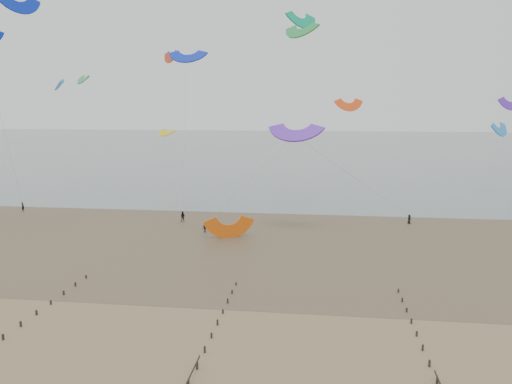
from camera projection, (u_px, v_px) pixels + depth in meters
The scene contains 6 objects.
ground at pixel (171, 330), 45.51m from camera, with size 500.00×500.00×0.00m, color brown.
sea_and_shore at pixel (209, 233), 79.63m from camera, with size 500.00×665.00×0.03m.
kitesurfer_lead at pixel (23, 207), 95.94m from camera, with size 0.65×0.43×1.78m, color black.
kitesurfers at pixel (370, 215), 88.48m from camera, with size 133.62×27.62×1.86m.
grounded_kite at pixel (229, 238), 77.04m from camera, with size 6.56×3.44×5.00m, color #DE590E, non-canonical shape.
kites_airborne at pixel (210, 99), 123.98m from camera, with size 245.19×105.75×35.58m.
Camera 1 is at (13.05, -41.33, 20.29)m, focal length 35.00 mm.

